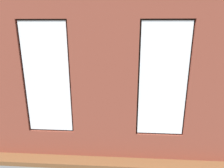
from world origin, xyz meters
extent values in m
cube|color=brown|center=(0.00, 0.00, -0.05)|extent=(6.62, 5.62, 0.10)
cube|color=brown|center=(0.00, 2.43, 1.60)|extent=(1.28, 0.16, 3.20)
cube|color=brown|center=(-1.11, 2.43, 0.28)|extent=(0.95, 0.16, 0.56)
cube|color=brown|center=(-1.11, 2.43, 3.00)|extent=(0.95, 0.16, 0.41)
cube|color=white|center=(-1.11, 2.47, 1.67)|extent=(0.89, 0.03, 2.17)
cube|color=#38281E|center=(-1.11, 2.41, 1.67)|extent=(0.95, 0.04, 2.23)
cube|color=brown|center=(1.11, 2.43, 0.28)|extent=(0.95, 0.16, 0.56)
cube|color=brown|center=(1.11, 2.43, 3.00)|extent=(0.95, 0.16, 0.41)
cube|color=white|center=(1.11, 2.47, 1.67)|extent=(0.89, 0.03, 2.17)
cube|color=#38281E|center=(1.11, 2.41, 1.67)|extent=(0.95, 0.04, 2.23)
cube|color=tan|center=(0.00, 2.33, 0.53)|extent=(3.37, 0.24, 0.06)
cube|color=black|center=(0.00, 2.34, 1.80)|extent=(0.42, 0.03, 0.55)
cube|color=teal|center=(0.00, 2.33, 1.80)|extent=(0.36, 0.01, 0.49)
cube|color=white|center=(2.96, 0.20, 1.60)|extent=(0.10, 4.62, 3.20)
cube|color=black|center=(0.43, 1.73, 0.21)|extent=(1.99, 0.85, 0.42)
cube|color=black|center=(0.43, 2.06, 0.61)|extent=(1.99, 0.24, 0.38)
cube|color=black|center=(-0.46, 1.73, 0.52)|extent=(0.22, 0.85, 0.24)
cube|color=black|center=(1.31, 1.73, 0.52)|extent=(0.22, 0.85, 0.24)
cube|color=black|center=(0.04, 1.69, 0.48)|extent=(0.71, 0.65, 0.12)
cube|color=black|center=(0.81, 1.69, 0.48)|extent=(0.71, 0.65, 0.12)
cube|color=black|center=(-2.26, 0.52, 0.21)|extent=(0.99, 2.03, 0.42)
cube|color=black|center=(-2.58, 0.54, 0.61)|extent=(0.38, 1.98, 0.38)
cube|color=black|center=(-2.32, -0.35, 0.52)|extent=(0.86, 0.28, 0.24)
cube|color=black|center=(-2.20, 1.39, 0.52)|extent=(0.86, 0.28, 0.24)
cube|color=black|center=(-2.25, 0.14, 0.48)|extent=(0.70, 0.75, 0.12)
cube|color=black|center=(-2.19, 0.90, 0.48)|extent=(0.70, 0.75, 0.12)
cube|color=olive|center=(-0.07, 0.02, 0.42)|extent=(1.27, 0.87, 0.04)
cube|color=olive|center=(-0.64, -0.35, 0.20)|extent=(0.07, 0.07, 0.40)
cube|color=olive|center=(0.51, -0.35, 0.20)|extent=(0.07, 0.07, 0.40)
cube|color=olive|center=(-0.64, 0.40, 0.20)|extent=(0.07, 0.07, 0.40)
cube|color=olive|center=(0.51, 0.40, 0.20)|extent=(0.07, 0.07, 0.40)
cylinder|color=#4C4C51|center=(-0.42, -0.13, 0.48)|extent=(0.08, 0.08, 0.09)
cylinder|color=#B7333D|center=(0.32, 0.15, 0.49)|extent=(0.08, 0.08, 0.11)
cylinder|color=gray|center=(0.09, -0.09, 0.49)|extent=(0.12, 0.12, 0.10)
sphere|color=#3D8E42|center=(0.09, -0.09, 0.61)|extent=(0.14, 0.14, 0.14)
cube|color=#B2B2B7|center=(-0.07, 0.02, 0.45)|extent=(0.07, 0.17, 0.02)
cube|color=black|center=(-0.16, 0.15, 0.45)|extent=(0.15, 0.16, 0.02)
cube|color=black|center=(2.66, -0.11, 0.28)|extent=(1.07, 0.42, 0.57)
cube|color=black|center=(2.66, -0.11, 0.59)|extent=(0.41, 0.20, 0.05)
cube|color=black|center=(2.66, -0.11, 0.65)|extent=(0.06, 0.04, 0.06)
cube|color=black|center=(2.66, -0.11, 0.94)|extent=(0.93, 0.04, 0.53)
cube|color=black|center=(2.66, -0.13, 0.94)|extent=(0.88, 0.01, 0.48)
cylinder|color=olive|center=(0.68, -1.65, 0.14)|extent=(0.47, 0.47, 0.28)
ellipsoid|color=white|center=(0.68, -1.65, 0.46)|extent=(1.05, 1.05, 0.42)
ellipsoid|color=navy|center=(0.76, -1.65, 0.57)|extent=(0.44, 0.44, 0.18)
cylinder|color=#9E5638|center=(2.11, 0.88, 0.16)|extent=(0.28, 0.28, 0.31)
cylinder|color=brown|center=(2.11, 0.88, 0.44)|extent=(0.05, 0.05, 0.25)
cone|color=#337F38|center=(2.34, 0.86, 0.76)|extent=(0.55, 0.18, 0.49)
cone|color=#337F38|center=(2.28, 1.03, 0.76)|extent=(0.51, 0.46, 0.50)
cone|color=#337F38|center=(2.05, 1.10, 0.76)|extent=(0.29, 0.56, 0.50)
cone|color=#337F38|center=(1.94, 0.95, 0.80)|extent=(0.49, 0.31, 0.56)
cone|color=#337F38|center=(1.95, 0.82, 0.81)|extent=(0.48, 0.29, 0.57)
cone|color=#337F38|center=(2.06, 0.72, 0.81)|extent=(0.27, 0.47, 0.57)
cone|color=#337F38|center=(2.26, 0.72, 0.77)|extent=(0.46, 0.49, 0.51)
cylinder|color=#47423D|center=(-0.79, -0.86, 0.09)|extent=(0.16, 0.16, 0.17)
cylinder|color=brown|center=(-0.79, -0.86, 0.22)|extent=(0.02, 0.02, 0.10)
ellipsoid|color=#337F38|center=(-0.79, -0.86, 0.35)|extent=(0.25, 0.25, 0.15)
cylinder|color=brown|center=(1.77, 1.88, 0.18)|extent=(0.36, 0.36, 0.37)
cylinder|color=brown|center=(1.77, 1.88, 0.54)|extent=(0.07, 0.07, 0.35)
cone|color=#286B2D|center=(1.97, 1.90, 0.99)|extent=(0.54, 0.19, 0.64)
cone|color=#286B2D|center=(1.72, 2.10, 0.97)|extent=(0.26, 0.58, 0.61)
cone|color=#286B2D|center=(1.50, 1.90, 0.93)|extent=(0.64, 0.20, 0.54)
cone|color=#286B2D|center=(1.76, 1.63, 0.94)|extent=(0.17, 0.61, 0.57)
cylinder|color=beige|center=(-2.46, -1.81, 0.17)|extent=(0.33, 0.33, 0.33)
cylinder|color=brown|center=(-2.46, -1.81, 0.63)|extent=(0.06, 0.06, 0.59)
cone|color=#3D8E42|center=(-2.22, -1.86, 1.19)|extent=(0.61, 0.26, 0.65)
cone|color=#3D8E42|center=(-2.41, -1.57, 1.19)|extent=(0.26, 0.62, 0.63)
cone|color=#3D8E42|center=(-2.69, -1.67, 1.17)|extent=(0.62, 0.46, 0.60)
cone|color=#3D8E42|center=(-2.67, -2.00, 1.15)|extent=(0.59, 0.55, 0.58)
cone|color=#3D8E42|center=(-2.38, -2.02, 1.21)|extent=(0.34, 0.57, 0.67)
cylinder|color=#9E5638|center=(2.36, -1.76, 0.19)|extent=(0.38, 0.38, 0.39)
cylinder|color=brown|center=(2.36, -1.76, 0.48)|extent=(0.06, 0.06, 0.18)
ellipsoid|color=#3D8E42|center=(2.36, -1.76, 0.92)|extent=(0.80, 0.80, 0.70)
camera|label=1|loc=(-0.39, 6.12, 2.68)|focal=32.00mm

